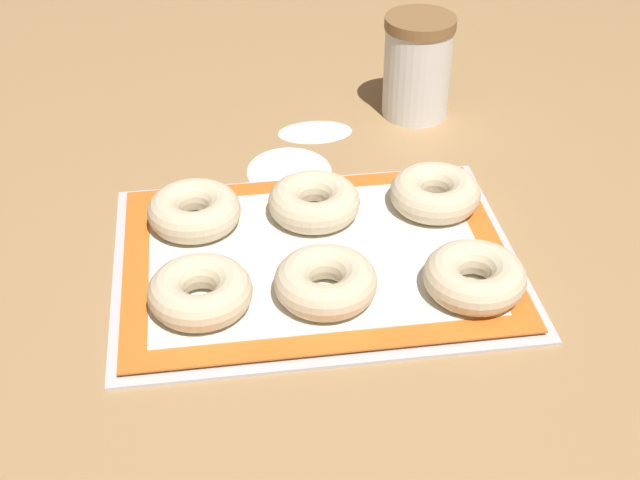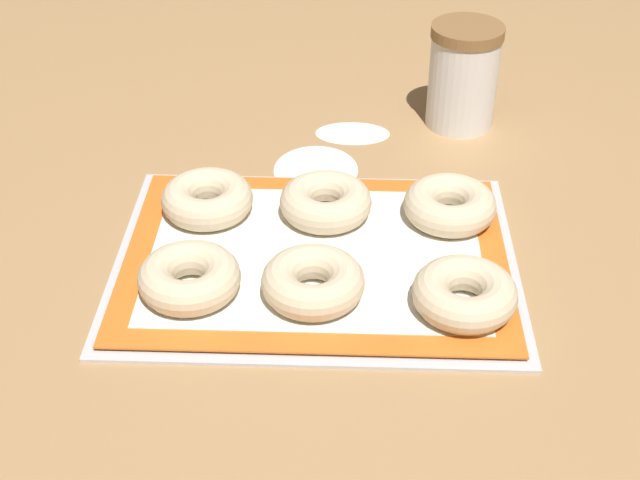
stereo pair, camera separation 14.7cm
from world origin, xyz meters
The scene contains 12 objects.
ground_plane centered at (0.00, 0.00, 0.00)m, with size 2.80×2.80×0.00m, color #A87F51.
baking_tray centered at (0.00, 0.02, 0.00)m, with size 0.47×0.36×0.01m.
baking_mat centered at (0.00, 0.02, 0.01)m, with size 0.45×0.33×0.00m.
bagel_front_left centered at (-0.14, -0.06, 0.03)m, with size 0.11×0.11×0.04m.
bagel_front_center centered at (0.00, -0.06, 0.03)m, with size 0.11×0.11×0.04m.
bagel_front_right centered at (0.16, -0.08, 0.03)m, with size 0.11×0.11×0.04m.
bagel_back_left centered at (-0.14, 0.10, 0.03)m, with size 0.11×0.11×0.04m.
bagel_back_center centered at (0.01, 0.10, 0.03)m, with size 0.11×0.11×0.04m.
bagel_back_right centered at (0.16, 0.09, 0.03)m, with size 0.11×0.11×0.04m.
flour_canister centered at (0.20, 0.36, 0.08)m, with size 0.10×0.10×0.15m.
flour_patch_near centered at (-0.01, 0.22, 0.00)m, with size 0.12×0.13×0.00m.
flour_patch_far centered at (0.04, 0.32, 0.00)m, with size 0.11×0.07×0.00m.
Camera 2 is at (0.03, -0.81, 0.64)m, focal length 50.00 mm.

